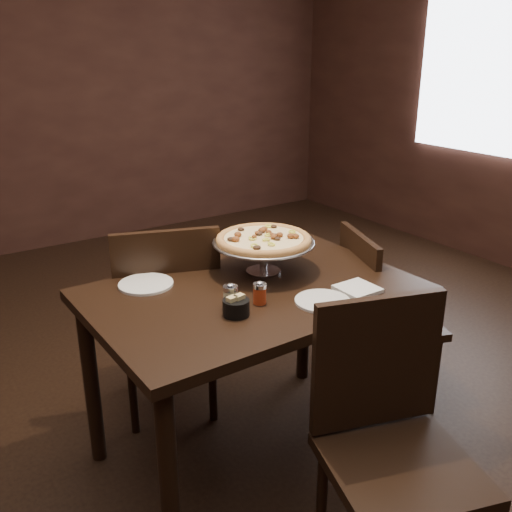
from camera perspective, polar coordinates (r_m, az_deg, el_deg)
room at (r=2.14m, az=3.31°, el=11.21°), size 6.04×7.04×2.84m
dining_table at (r=2.36m, az=-0.33°, el=-5.65°), size 1.31×0.88×0.81m
pizza_stand at (r=2.43m, az=0.76°, el=1.63°), size 0.44×0.44×0.18m
parmesan_shaker at (r=2.14m, az=-2.56°, el=-4.03°), size 0.06×0.06×0.10m
pepper_flake_shaker at (r=2.17m, az=0.37°, el=-3.72°), size 0.05×0.05×0.09m
packet_caddy at (r=2.09m, az=-2.01°, el=-5.09°), size 0.10×0.10×0.08m
napkin_stack at (r=2.33m, az=10.11°, el=-3.26°), size 0.15×0.15×0.02m
plate_left at (r=2.39m, az=-10.95°, el=-2.78°), size 0.22×0.22×0.01m
plate_near at (r=2.21m, az=6.67°, el=-4.51°), size 0.21×0.21×0.01m
serving_spatula at (r=2.36m, az=4.31°, el=0.88°), size 0.16×0.16×0.02m
chair_far at (r=2.74m, az=-8.89°, el=-5.76°), size 0.60×0.60×1.00m
chair_near at (r=2.01m, az=13.32°, el=-17.16°), size 0.58×0.58×0.98m
chair_side at (r=2.89m, az=12.11°, el=-5.58°), size 0.55×0.55×0.92m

